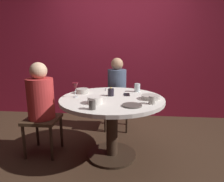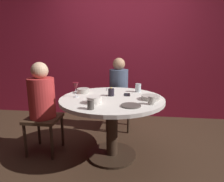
{
  "view_description": "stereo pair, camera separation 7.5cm",
  "coord_description": "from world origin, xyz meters",
  "px_view_note": "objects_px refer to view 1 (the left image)",
  "views": [
    {
      "loc": [
        0.2,
        -2.2,
        1.33
      ],
      "look_at": [
        0.0,
        0.0,
        0.83
      ],
      "focal_mm": 31.15,
      "sensor_mm": 36.0,
      "label": 1
    },
    {
      "loc": [
        0.28,
        -2.19,
        1.33
      ],
      "look_at": [
        0.0,
        0.0,
        0.83
      ],
      "focal_mm": 31.15,
      "sensor_mm": 36.0,
      "label": 2
    }
  ],
  "objects_px": {
    "bowl_small_white": "(95,100)",
    "cup_by_right_diner": "(92,105)",
    "cup_by_left_diner": "(152,100)",
    "seated_diner_left": "(41,99)",
    "bowl_salad_center": "(82,91)",
    "candle_holder": "(111,92)",
    "seated_diner_back": "(117,86)",
    "wine_glass": "(75,87)",
    "cell_phone": "(127,95)",
    "dining_table": "(112,112)",
    "bowl_serving_large": "(150,97)",
    "dinner_plate": "(132,105)",
    "cup_near_candle": "(137,88)"
  },
  "relations": [
    {
      "from": "dining_table",
      "to": "candle_holder",
      "type": "xyz_separation_m",
      "value": [
        -0.02,
        0.09,
        0.22
      ]
    },
    {
      "from": "candle_holder",
      "to": "cell_phone",
      "type": "xyz_separation_m",
      "value": [
        0.19,
        0.06,
        -0.04
      ]
    },
    {
      "from": "dining_table",
      "to": "seated_diner_back",
      "type": "bearing_deg",
      "value": 90.0
    },
    {
      "from": "dinner_plate",
      "to": "bowl_small_white",
      "type": "distance_m",
      "value": 0.39
    },
    {
      "from": "cup_near_candle",
      "to": "cup_by_left_diner",
      "type": "relative_size",
      "value": 1.28
    },
    {
      "from": "candle_holder",
      "to": "cell_phone",
      "type": "distance_m",
      "value": 0.21
    },
    {
      "from": "seated_diner_back",
      "to": "dining_table",
      "type": "bearing_deg",
      "value": 0.0
    },
    {
      "from": "dining_table",
      "to": "candle_holder",
      "type": "distance_m",
      "value": 0.24
    },
    {
      "from": "dinner_plate",
      "to": "cell_phone",
      "type": "distance_m",
      "value": 0.47
    },
    {
      "from": "cup_by_right_diner",
      "to": "cup_by_left_diner",
      "type": "bearing_deg",
      "value": 22.21
    },
    {
      "from": "dining_table",
      "to": "cup_near_candle",
      "type": "bearing_deg",
      "value": 48.43
    },
    {
      "from": "seated_diner_back",
      "to": "cup_by_right_diner",
      "type": "xyz_separation_m",
      "value": [
        -0.15,
        -1.31,
        0.08
      ]
    },
    {
      "from": "seated_diner_left",
      "to": "wine_glass",
      "type": "height_order",
      "value": "seated_diner_left"
    },
    {
      "from": "bowl_serving_large",
      "to": "candle_holder",
      "type": "bearing_deg",
      "value": 166.18
    },
    {
      "from": "dinner_plate",
      "to": "cell_phone",
      "type": "xyz_separation_m",
      "value": [
        -0.06,
        0.47,
        -0.0
      ]
    },
    {
      "from": "seated_diner_back",
      "to": "wine_glass",
      "type": "height_order",
      "value": "seated_diner_back"
    },
    {
      "from": "bowl_salad_center",
      "to": "cup_by_right_diner",
      "type": "height_order",
      "value": "cup_by_right_diner"
    },
    {
      "from": "seated_diner_back",
      "to": "bowl_serving_large",
      "type": "relative_size",
      "value": 5.72
    },
    {
      "from": "wine_glass",
      "to": "bowl_serving_large",
      "type": "xyz_separation_m",
      "value": [
        0.87,
        -0.01,
        -0.11
      ]
    },
    {
      "from": "seated_diner_back",
      "to": "bowl_salad_center",
      "type": "distance_m",
      "value": 0.78
    },
    {
      "from": "bowl_salad_center",
      "to": "seated_diner_left",
      "type": "bearing_deg",
      "value": -157.46
    },
    {
      "from": "dining_table",
      "to": "bowl_serving_large",
      "type": "distance_m",
      "value": 0.48
    },
    {
      "from": "candle_holder",
      "to": "cup_by_left_diner",
      "type": "relative_size",
      "value": 1.26
    },
    {
      "from": "cup_by_left_diner",
      "to": "bowl_small_white",
      "type": "bearing_deg",
      "value": -177.01
    },
    {
      "from": "candle_holder",
      "to": "bowl_salad_center",
      "type": "bearing_deg",
      "value": 164.21
    },
    {
      "from": "dinner_plate",
      "to": "bowl_small_white",
      "type": "height_order",
      "value": "bowl_small_white"
    },
    {
      "from": "dining_table",
      "to": "seated_diner_left",
      "type": "height_order",
      "value": "seated_diner_left"
    },
    {
      "from": "dinner_plate",
      "to": "cell_phone",
      "type": "relative_size",
      "value": 1.45
    },
    {
      "from": "bowl_serving_large",
      "to": "seated_diner_back",
      "type": "bearing_deg",
      "value": 116.54
    },
    {
      "from": "wine_glass",
      "to": "bowl_serving_large",
      "type": "height_order",
      "value": "wine_glass"
    },
    {
      "from": "seated_diner_left",
      "to": "bowl_salad_center",
      "type": "bearing_deg",
      "value": 22.54
    },
    {
      "from": "candle_holder",
      "to": "dinner_plate",
      "type": "height_order",
      "value": "candle_holder"
    },
    {
      "from": "bowl_small_white",
      "to": "cup_by_right_diner",
      "type": "xyz_separation_m",
      "value": [
        0.01,
        -0.21,
        0.01
      ]
    },
    {
      "from": "candle_holder",
      "to": "cup_near_candle",
      "type": "distance_m",
      "value": 0.41
    },
    {
      "from": "candle_holder",
      "to": "cup_by_left_diner",
      "type": "bearing_deg",
      "value": -33.76
    },
    {
      "from": "bowl_salad_center",
      "to": "cup_by_left_diner",
      "type": "xyz_separation_m",
      "value": [
        0.84,
        -0.41,
        0.01
      ]
    },
    {
      "from": "seated_diner_left",
      "to": "bowl_serving_large",
      "type": "height_order",
      "value": "seated_diner_left"
    },
    {
      "from": "dinner_plate",
      "to": "candle_holder",
      "type": "bearing_deg",
      "value": 122.17
    },
    {
      "from": "dining_table",
      "to": "seated_diner_left",
      "type": "xyz_separation_m",
      "value": [
        -0.87,
        0.0,
        0.14
      ]
    },
    {
      "from": "cup_by_left_diner",
      "to": "seated_diner_back",
      "type": "bearing_deg",
      "value": 112.15
    },
    {
      "from": "dining_table",
      "to": "dinner_plate",
      "type": "xyz_separation_m",
      "value": [
        0.23,
        -0.31,
        0.18
      ]
    },
    {
      "from": "dining_table",
      "to": "bowl_small_white",
      "type": "xyz_separation_m",
      "value": [
        -0.16,
        -0.25,
        0.21
      ]
    },
    {
      "from": "wine_glass",
      "to": "bowl_small_white",
      "type": "height_order",
      "value": "wine_glass"
    },
    {
      "from": "dining_table",
      "to": "seated_diner_back",
      "type": "relative_size",
      "value": 1.04
    },
    {
      "from": "cup_by_left_diner",
      "to": "seated_diner_left",
      "type": "bearing_deg",
      "value": 170.52
    },
    {
      "from": "bowl_small_white",
      "to": "candle_holder",
      "type": "bearing_deg",
      "value": 68.2
    },
    {
      "from": "bowl_salad_center",
      "to": "cup_by_right_diner",
      "type": "xyz_separation_m",
      "value": [
        0.26,
        -0.65,
        0.02
      ]
    },
    {
      "from": "cell_phone",
      "to": "bowl_small_white",
      "type": "height_order",
      "value": "bowl_small_white"
    },
    {
      "from": "cup_by_right_diner",
      "to": "cell_phone",
      "type": "bearing_deg",
      "value": 62.55
    },
    {
      "from": "dining_table",
      "to": "bowl_small_white",
      "type": "bearing_deg",
      "value": -122.13
    }
  ]
}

